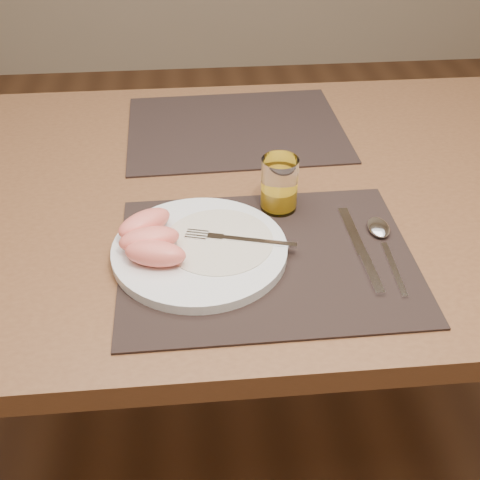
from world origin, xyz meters
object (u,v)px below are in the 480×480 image
(plate, at_px, (200,250))
(placemat_far, at_px, (235,128))
(placemat_near, at_px, (267,258))
(table, at_px, (246,221))
(fork, at_px, (231,238))
(spoon, at_px, (381,233))
(juice_glass, at_px, (279,187))
(knife, at_px, (363,255))

(plate, bearing_deg, placemat_far, 77.82)
(plate, bearing_deg, placemat_near, -9.33)
(table, height_order, fork, fork)
(spoon, bearing_deg, juice_glass, 147.62)
(placemat_near, height_order, fork, fork)
(placemat_near, bearing_deg, knife, -4.53)
(table, height_order, placemat_near, placemat_near)
(knife, bearing_deg, placemat_far, 109.36)
(placemat_near, distance_m, juice_glass, 0.15)
(placemat_near, xyz_separation_m, juice_glass, (0.04, 0.13, 0.04))
(plate, relative_size, juice_glass, 2.88)
(fork, bearing_deg, juice_glass, 49.32)
(table, xyz_separation_m, spoon, (0.20, -0.18, 0.09))
(placemat_near, xyz_separation_m, knife, (0.15, -0.01, 0.00))
(knife, bearing_deg, table, 124.17)
(knife, bearing_deg, fork, 168.59)
(table, relative_size, placemat_near, 3.11)
(juice_glass, bearing_deg, table, 118.37)
(plate, height_order, juice_glass, juice_glass)
(fork, relative_size, juice_glass, 1.84)
(placemat_near, relative_size, knife, 2.04)
(placemat_far, xyz_separation_m, fork, (-0.04, -0.41, 0.02))
(table, relative_size, spoon, 7.31)
(placemat_near, height_order, plate, plate)
(plate, distance_m, fork, 0.05)
(plate, bearing_deg, spoon, 4.10)
(juice_glass, bearing_deg, spoon, -32.38)
(table, bearing_deg, knife, -55.83)
(table, relative_size, fork, 8.10)
(table, xyz_separation_m, placemat_far, (-0.00, 0.22, 0.09))
(plate, distance_m, spoon, 0.29)
(fork, bearing_deg, placemat_far, 84.09)
(table, bearing_deg, placemat_far, 90.36)
(spoon, bearing_deg, table, 137.42)
(knife, distance_m, juice_glass, 0.19)
(placemat_far, xyz_separation_m, plate, (-0.09, -0.42, 0.01))
(plate, height_order, knife, plate)
(placemat_near, xyz_separation_m, plate, (-0.10, 0.02, 0.01))
(placemat_far, relative_size, fork, 2.60)
(fork, bearing_deg, table, 77.04)
(placemat_near, relative_size, plate, 1.67)
(table, distance_m, fork, 0.22)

